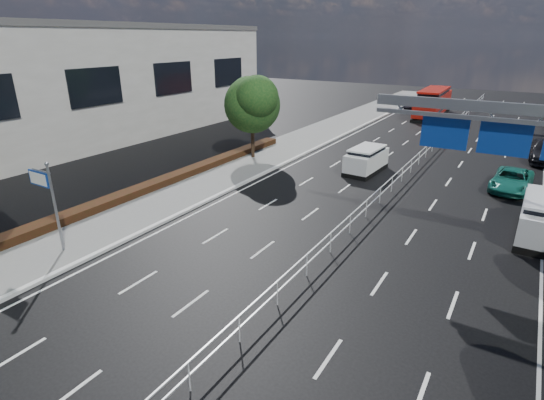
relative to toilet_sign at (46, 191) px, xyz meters
The scene contains 14 objects.
ground 11.34m from the toilet_sign, ahead, with size 160.00×160.00×0.00m, color black.
sidewalk_near 2.93m from the toilet_sign, behind, with size 5.00×140.00×0.14m, color slate.
kerb_near 3.48m from the toilet_sign, ahead, with size 0.25×140.00×0.15m, color silver.
median_fence 25.14m from the toilet_sign, 64.04° to the left, with size 0.05×85.00×1.02m.
hedge_near 6.10m from the toilet_sign, 115.13° to the left, with size 1.00×36.00×0.44m, color black.
toilet_sign is the anchor object (origin of this frame).
overhead_gantry 20.52m from the toilet_sign, 29.60° to the left, with size 10.24×0.38×7.45m.
near_building 26.29m from the toilet_sign, 136.62° to the left, with size 12.00×38.00×10.00m, color #BAB5A7.
near_tree_back 18.07m from the toilet_sign, 93.14° to the left, with size 4.84×4.51×6.69m.
white_minivan 20.98m from the toilet_sign, 67.28° to the left, with size 2.10×4.38×1.86m.
red_bus 46.49m from the toilet_sign, 81.21° to the left, with size 2.96×11.27×3.35m.
near_car_silver 41.26m from the toilet_sign, 77.23° to the left, with size 1.72×4.28×1.46m, color #B7BBBF.
near_car_dark 50.63m from the toilet_sign, 85.80° to the left, with size 1.60×4.60×1.52m, color black.
parked_car_teal 26.94m from the toilet_sign, 49.43° to the left, with size 2.21×4.79×1.33m, color #166559.
Camera 1 is at (6.74, -9.87, 9.33)m, focal length 28.00 mm.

